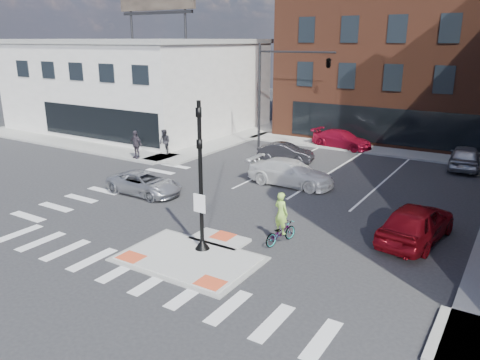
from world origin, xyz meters
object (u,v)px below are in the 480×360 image
Objects in this scene: bg_car_dark at (286,152)px; pedestrian_b at (136,144)px; red_sedan at (417,223)px; silver_suv at (145,183)px; bg_car_red at (342,139)px; bg_car_silver at (465,157)px; pedestrian_a at (165,142)px; white_pickup at (291,173)px; cyclist at (281,226)px.

bg_car_dark is 10.61m from pedestrian_b.
red_sedan is 1.29× the size of bg_car_dark.
red_sedan reaches higher than silver_suv.
bg_car_silver is at bearing -92.21° from bg_car_red.
pedestrian_a is 2.21m from pedestrian_b.
bg_car_silver reaches higher than bg_car_dark.
pedestrian_b is (-5.84, 5.35, 0.52)m from silver_suv.
white_pickup is at bearing 44.11° from bg_car_silver.
red_sedan reaches higher than bg_car_dark.
red_sedan is at bearing -140.00° from bg_car_dark.
pedestrian_a reaches higher than bg_car_dark.
bg_car_red is at bearing 51.47° from pedestrian_a.
silver_suv is at bearing -38.79° from pedestrian_b.
bg_car_silver is at bearing -91.67° from cyclist.
pedestrian_a is at bearing 17.36° from bg_car_silver.
pedestrian_b is (-11.00, -11.50, 0.44)m from bg_car_red.
silver_suv is 8.43m from white_pickup.
white_pickup is 1.07× the size of bg_car_red.
cyclist reaches higher than silver_suv.
red_sedan is at bearing -131.99° from cyclist.
bg_car_silver is (10.96, 4.59, 0.16)m from bg_car_dark.
white_pickup is at bearing -159.58° from bg_car_dark.
bg_car_red is 19.18m from cyclist.
silver_suv is at bearing 170.48° from bg_car_red.
white_pickup is 11.11m from pedestrian_a.
bg_car_red reaches higher than silver_suv.
silver_suv is at bearing 12.61° from red_sedan.
silver_suv is 2.24× the size of pedestrian_b.
bg_car_red is 2.13× the size of cyclist.
red_sedan is at bearing -7.60° from pedestrian_b.
bg_car_silver reaches higher than white_pickup.
white_pickup is (-8.08, 4.46, -0.10)m from red_sedan.
silver_suv is 2.42× the size of pedestrian_a.
red_sedan reaches higher than white_pickup.
bg_car_silver is at bearing -42.49° from silver_suv.
bg_car_dark is at bearing 170.81° from bg_car_red.
pedestrian_a is (-4.90, 7.35, 0.45)m from silver_suv.
bg_car_red is (5.16, 16.85, 0.08)m from silver_suv.
red_sedan is 2.53× the size of pedestrian_b.
pedestrian_b is at bearing -11.12° from cyclist.
bg_car_silver is at bearing -76.57° from bg_car_dark.
bg_car_dark is at bearing -49.91° from cyclist.
cyclist is (4.26, -18.70, 0.06)m from bg_car_red.
pedestrian_b reaches higher than red_sedan.
silver_suv is at bearing 3.04° from cyclist.
silver_suv is 0.86× the size of white_pickup.
bg_car_silver is 2.55× the size of pedestrian_a.
red_sedan is 5.74m from cyclist.
bg_car_dark is 1.72× the size of cyclist.
bg_car_silver is 0.97× the size of bg_car_red.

